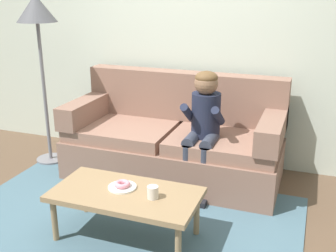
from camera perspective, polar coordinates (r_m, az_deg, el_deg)
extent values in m
plane|color=brown|center=(3.51, -5.15, -12.07)|extent=(10.00, 10.00, 0.00)
cube|color=beige|center=(4.33, 2.35, 13.55)|extent=(8.00, 0.10, 2.80)
cube|color=#476675|center=(3.31, -7.03, -14.03)|extent=(2.74, 2.03, 0.01)
cube|color=#846051|center=(4.05, 0.71, -4.55)|extent=(2.04, 0.90, 0.38)
cube|color=#8E6756|center=(4.10, -6.26, -0.61)|extent=(0.98, 0.74, 0.12)
cube|color=#8E6756|center=(3.78, 7.79, -2.37)|extent=(0.98, 0.74, 0.12)
cube|color=#846051|center=(4.18, 2.33, 4.22)|extent=(2.04, 0.20, 0.49)
cube|color=#846051|center=(4.28, -10.99, 2.38)|extent=(0.20, 0.90, 0.22)
cube|color=#846051|center=(3.72, 14.25, -0.39)|extent=(0.20, 0.90, 0.22)
cube|color=#937551|center=(3.04, -5.89, -9.40)|extent=(1.07, 0.55, 0.04)
cylinder|color=#937551|center=(3.19, -15.44, -12.49)|extent=(0.04, 0.04, 0.34)
cylinder|color=#937551|center=(2.81, 1.41, -16.45)|extent=(0.04, 0.04, 0.34)
cylinder|color=#937551|center=(3.50, -11.37, -9.20)|extent=(0.04, 0.04, 0.34)
cylinder|color=#937551|center=(3.16, 3.99, -12.16)|extent=(0.04, 0.04, 0.34)
cylinder|color=#1E2338|center=(3.71, 5.26, 1.54)|extent=(0.26, 0.26, 0.40)
sphere|color=#846047|center=(3.61, 5.32, 5.95)|extent=(0.21, 0.21, 0.21)
ellipsoid|color=brown|center=(3.60, 5.34, 6.68)|extent=(0.20, 0.20, 0.12)
cylinder|color=#333847|center=(3.65, 3.35, -1.83)|extent=(0.11, 0.30, 0.11)
cylinder|color=#333847|center=(3.61, 2.58, -6.04)|extent=(0.09, 0.09, 0.44)
cube|color=black|center=(3.68, 2.29, -9.88)|extent=(0.10, 0.20, 0.06)
cylinder|color=#1E2338|center=(3.64, 2.78, 1.83)|extent=(0.07, 0.29, 0.23)
cylinder|color=#333847|center=(3.61, 5.78, -2.13)|extent=(0.11, 0.30, 0.11)
cylinder|color=#333847|center=(3.57, 5.05, -6.39)|extent=(0.09, 0.09, 0.44)
cube|color=black|center=(3.64, 4.72, -10.27)|extent=(0.10, 0.20, 0.06)
cylinder|color=#1E2338|center=(3.57, 6.95, 1.38)|extent=(0.07, 0.29, 0.23)
cylinder|color=white|center=(3.08, -6.35, -8.41)|extent=(0.21, 0.21, 0.01)
torus|color=pink|center=(3.07, -6.36, -7.99)|extent=(0.15, 0.15, 0.04)
cylinder|color=silver|center=(2.91, -2.12, -9.15)|extent=(0.08, 0.08, 0.09)
cube|color=#339E56|center=(3.76, -12.54, -9.77)|extent=(0.16, 0.09, 0.05)
cylinder|color=#339E56|center=(3.80, -13.64, -9.52)|extent=(0.06, 0.06, 0.05)
cylinder|color=#339E56|center=(3.72, -11.42, -10.03)|extent=(0.06, 0.06, 0.05)
cylinder|color=slate|center=(4.66, -15.89, -4.44)|extent=(0.30, 0.30, 0.03)
cylinder|color=slate|center=(4.42, -16.75, 4.62)|extent=(0.04, 0.04, 1.48)
cone|color=#4C4C51|center=(4.31, -17.80, 15.27)|extent=(0.39, 0.39, 0.26)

